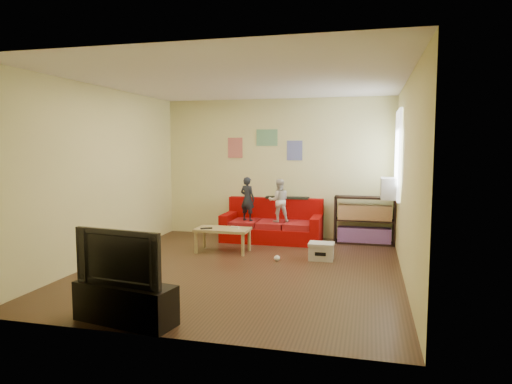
% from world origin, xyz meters
% --- Properties ---
extents(room_shell, '(4.52, 5.02, 2.72)m').
position_xyz_m(room_shell, '(0.00, 0.00, 1.35)').
color(room_shell, '#4A301F').
rests_on(room_shell, ground).
extents(sofa, '(1.85, 0.85, 0.81)m').
position_xyz_m(sofa, '(0.01, 2.06, 0.27)').
color(sofa, '#A00704').
rests_on(sofa, ground).
extents(child_a, '(0.35, 0.29, 0.83)m').
position_xyz_m(child_a, '(-0.44, 1.90, 0.80)').
color(child_a, black).
rests_on(child_a, sofa).
extents(child_b, '(0.47, 0.41, 0.80)m').
position_xyz_m(child_b, '(0.16, 1.90, 0.79)').
color(child_b, silver).
rests_on(child_b, sofa).
extents(coffee_table, '(0.90, 0.50, 0.41)m').
position_xyz_m(coffee_table, '(-0.61, 0.93, 0.35)').
color(coffee_table, tan).
rests_on(coffee_table, ground).
extents(remote, '(0.19, 0.14, 0.02)m').
position_xyz_m(remote, '(-0.86, 0.81, 0.42)').
color(remote, black).
rests_on(remote, coffee_table).
extents(game_controller, '(0.16, 0.08, 0.03)m').
position_xyz_m(game_controller, '(-0.41, 0.98, 0.42)').
color(game_controller, white).
rests_on(game_controller, coffee_table).
extents(bookshelf, '(1.09, 0.33, 0.87)m').
position_xyz_m(bookshelf, '(1.70, 2.20, 0.39)').
color(bookshelf, black).
rests_on(bookshelf, ground).
extents(window, '(0.04, 1.08, 1.48)m').
position_xyz_m(window, '(2.22, 1.65, 1.64)').
color(window, white).
rests_on(window, room_shell).
extents(ac_unit, '(0.28, 0.55, 0.35)m').
position_xyz_m(ac_unit, '(2.10, 1.65, 1.08)').
color(ac_unit, '#B7B2A3').
rests_on(ac_unit, window).
extents(artwork_left, '(0.30, 0.01, 0.40)m').
position_xyz_m(artwork_left, '(-0.85, 2.48, 1.75)').
color(artwork_left, '#D87266').
rests_on(artwork_left, room_shell).
extents(artwork_center, '(0.42, 0.01, 0.32)m').
position_xyz_m(artwork_center, '(-0.20, 2.48, 1.95)').
color(artwork_center, '#72B27F').
rests_on(artwork_center, room_shell).
extents(artwork_right, '(0.30, 0.01, 0.38)m').
position_xyz_m(artwork_right, '(0.35, 2.48, 1.70)').
color(artwork_right, '#727FCC').
rests_on(artwork_right, room_shell).
extents(file_box, '(0.40, 0.30, 0.27)m').
position_xyz_m(file_box, '(1.06, 0.80, 0.14)').
color(file_box, silver).
rests_on(file_box, ground).
extents(tv_stand, '(1.13, 0.55, 0.40)m').
position_xyz_m(tv_stand, '(-0.61, -2.25, 0.20)').
color(tv_stand, black).
rests_on(tv_stand, ground).
extents(television, '(1.00, 0.27, 0.57)m').
position_xyz_m(television, '(-0.61, -2.25, 0.69)').
color(television, black).
rests_on(television, tv_stand).
extents(tissue, '(0.09, 0.09, 0.09)m').
position_xyz_m(tissue, '(0.40, 0.55, 0.05)').
color(tissue, white).
rests_on(tissue, ground).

